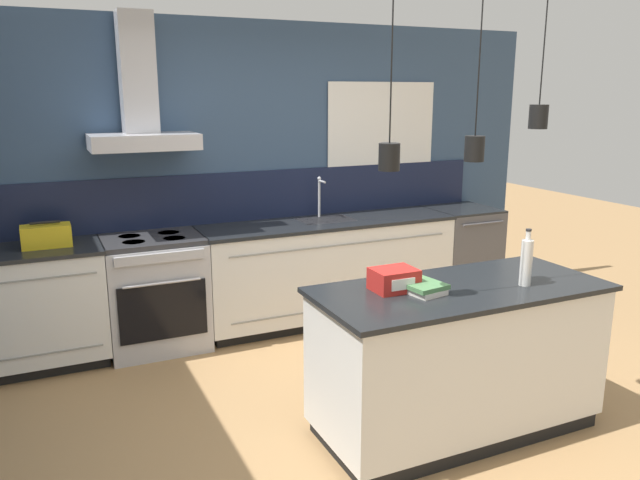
% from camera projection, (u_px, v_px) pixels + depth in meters
% --- Properties ---
extents(ground_plane, '(16.00, 16.00, 0.00)m').
position_uv_depth(ground_plane, '(364.00, 416.00, 3.96)').
color(ground_plane, '#A87F51').
rests_on(ground_plane, ground).
extents(wall_back, '(5.60, 2.52, 2.60)m').
position_uv_depth(wall_back, '(249.00, 170.00, 5.39)').
color(wall_back, '#354C6B').
rests_on(wall_back, ground_plane).
extents(counter_run_left, '(1.03, 0.64, 0.91)m').
position_uv_depth(counter_run_left, '(33.00, 307.00, 4.60)').
color(counter_run_left, black).
rests_on(counter_run_left, ground_plane).
extents(counter_run_sink, '(2.29, 0.64, 1.28)m').
position_uv_depth(counter_run_sink, '(328.00, 269.00, 5.57)').
color(counter_run_sink, black).
rests_on(counter_run_sink, ground_plane).
extents(oven_range, '(0.76, 0.66, 0.91)m').
position_uv_depth(oven_range, '(155.00, 293.00, 4.95)').
color(oven_range, '#B5B5BA').
rests_on(oven_range, ground_plane).
extents(dishwasher, '(0.61, 0.65, 0.91)m').
position_uv_depth(dishwasher, '(459.00, 253.00, 6.16)').
color(dishwasher, '#4C4C51').
rests_on(dishwasher, ground_plane).
extents(kitchen_island, '(1.74, 0.77, 0.91)m').
position_uv_depth(kitchen_island, '(457.00, 358.00, 3.72)').
color(kitchen_island, black).
rests_on(kitchen_island, ground_plane).
extents(bottle_on_island, '(0.07, 0.07, 0.34)m').
position_uv_depth(bottle_on_island, '(526.00, 262.00, 3.61)').
color(bottle_on_island, silver).
rests_on(bottle_on_island, kitchen_island).
extents(book_stack, '(0.25, 0.36, 0.06)m').
position_uv_depth(book_stack, '(416.00, 285.00, 3.54)').
color(book_stack, silver).
rests_on(book_stack, kitchen_island).
extents(red_supply_box, '(0.25, 0.20, 0.13)m').
position_uv_depth(red_supply_box, '(394.00, 280.00, 3.54)').
color(red_supply_box, red).
rests_on(red_supply_box, kitchen_island).
extents(yellow_toolbox, '(0.34, 0.18, 0.19)m').
position_uv_depth(yellow_toolbox, '(46.00, 236.00, 4.53)').
color(yellow_toolbox, gold).
rests_on(yellow_toolbox, counter_run_left).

